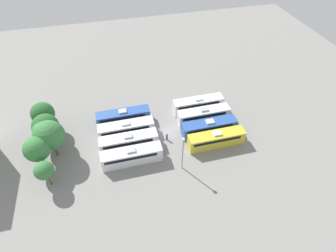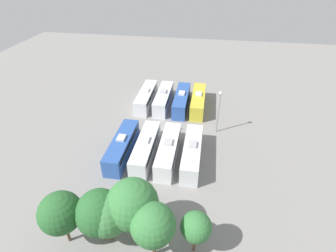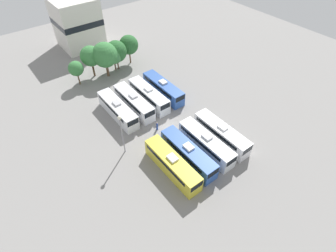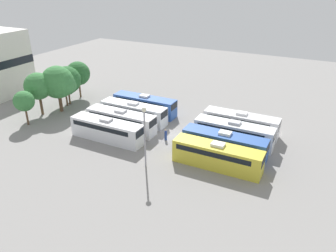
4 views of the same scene
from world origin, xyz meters
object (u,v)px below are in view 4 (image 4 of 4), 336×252
object	(u,v)px
tree_2	(58,82)
tree_4	(67,80)
worker_person	(166,135)
bus_2	(234,132)
bus_4	(107,129)
bus_0	(217,155)
tree_1	(38,86)
tree_0	(24,101)
tree_5	(78,74)
bus_5	(121,120)
bus_6	(134,112)
tree_3	(64,82)
light_pole	(145,127)
bus_7	(145,104)
bus_1	(224,143)
bus_3	(241,123)

from	to	relation	value
tree_2	tree_4	distance (m)	3.53
worker_person	tree_2	size ratio (longest dim) A/B	0.21
bus_2	bus_4	world-z (taller)	same
bus_2	bus_4	xyz separation A→B (m)	(-7.33, 16.59, 0.00)
bus_0	tree_1	bearing A→B (deg)	85.60
bus_2	tree_0	size ratio (longest dim) A/B	1.99
worker_person	tree_5	xyz separation A→B (m)	(8.60, 23.20, 3.95)
bus_5	tree_5	xyz separation A→B (m)	(8.72, 15.56, 3.08)
bus_4	tree_1	xyz separation A→B (m)	(2.63, 15.67, 3.38)
bus_6	bus_2	bearing A→B (deg)	-89.51
bus_4	tree_3	xyz separation A→B (m)	(7.69, 14.74, 2.81)
bus_5	worker_person	bearing A→B (deg)	-89.10
bus_4	bus_6	xyz separation A→B (m)	(7.19, 0.03, 0.00)
bus_4	bus_5	xyz separation A→B (m)	(3.64, 0.03, 0.00)
tree_1	tree_5	xyz separation A→B (m)	(9.72, -0.08, -0.30)
worker_person	light_pole	bearing A→B (deg)	-172.38
worker_person	light_pole	distance (m)	8.81
tree_1	tree_0	bearing A→B (deg)	-164.31
light_pole	tree_4	xyz separation A→B (m)	(12.17, 23.42, -0.79)
bus_4	tree_2	distance (m)	15.15
bus_7	worker_person	distance (m)	10.64
bus_6	bus_0	bearing A→B (deg)	-112.93
bus_1	tree_2	size ratio (longest dim) A/B	1.39
bus_5	bus_7	bearing A→B (deg)	1.13
bus_0	tree_3	bearing A→B (deg)	76.48
tree_2	bus_6	bearing A→B (deg)	-81.66
bus_6	tree_2	xyz separation A→B (m)	(-2.01, 13.73, 3.63)
bus_3	tree_3	xyz separation A→B (m)	(-3.31, 31.33, 2.81)
bus_2	bus_6	bearing A→B (deg)	90.49
bus_0	tree_2	distance (m)	31.01
light_pole	bus_7	bearing A→B (deg)	30.95
tree_3	bus_3	bearing A→B (deg)	-83.96
tree_5	bus_1	bearing A→B (deg)	-105.38
bus_5	tree_2	world-z (taller)	tree_2
bus_1	tree_2	world-z (taller)	tree_2
bus_0	tree_1	size ratio (longest dim) A/B	1.53
bus_1	tree_1	world-z (taller)	tree_1
worker_person	tree_5	bearing A→B (deg)	69.66
bus_4	bus_1	bearing A→B (deg)	-77.83
bus_0	bus_2	distance (m)	7.19
tree_4	bus_5	bearing A→B (deg)	-108.17
tree_1	tree_3	distance (m)	5.18
bus_1	bus_6	distance (m)	16.86
bus_3	tree_1	xyz separation A→B (m)	(-8.37, 32.26, 3.38)
bus_7	tree_4	world-z (taller)	tree_4
tree_1	bus_6	bearing A→B (deg)	-73.74
bus_5	tree_2	xyz separation A→B (m)	(1.55, 13.73, 3.63)
bus_6	bus_4	bearing A→B (deg)	-179.74
bus_5	worker_person	size ratio (longest dim) A/B	6.61
bus_4	light_pole	size ratio (longest dim) A/B	1.40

